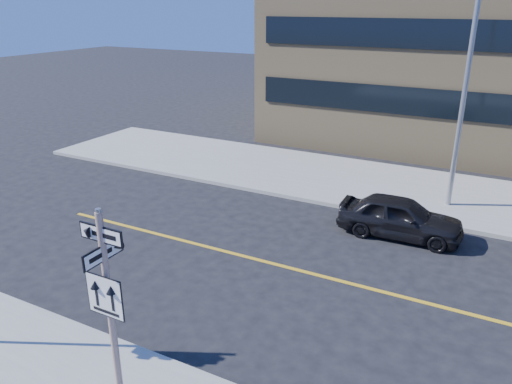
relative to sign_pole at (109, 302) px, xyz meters
The scene contains 4 objects.
ground 3.50m from the sign_pole, 90.00° to the left, with size 120.00×120.00×0.00m, color black.
sign_pole is the anchor object (origin of this frame).
parked_car_a 10.76m from the sign_pole, 74.17° to the left, with size 4.03×1.62×1.37m, color black.
streetlight_a 14.05m from the sign_pole, 73.23° to the left, with size 0.55×2.25×8.00m.
Camera 1 is at (5.76, -7.88, 7.35)m, focal length 35.00 mm.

